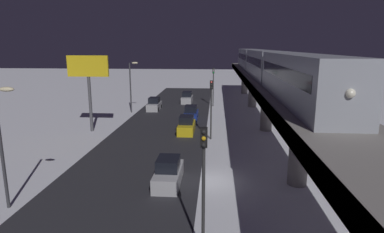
{
  "coord_description": "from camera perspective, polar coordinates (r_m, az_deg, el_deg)",
  "views": [
    {
      "loc": [
        -0.48,
        22.8,
        9.95
      ],
      "look_at": [
        2.42,
        -15.56,
        1.57
      ],
      "focal_mm": 30.34,
      "sensor_mm": 36.0,
      "label": 1
    }
  ],
  "objects": [
    {
      "name": "traffic_light_far",
      "position": [
        54.53,
        3.77,
        6.21
      ],
      "size": [
        0.32,
        0.44,
        6.4
      ],
      "color": "#2D2D2D",
      "rests_on": "ground_plane"
    },
    {
      "name": "sedan_silver",
      "position": [
        51.95,
        -6.65,
        2.05
      ],
      "size": [
        1.91,
        4.27,
        1.97
      ],
      "color": "#B2B2B7",
      "rests_on": "ground_plane"
    },
    {
      "name": "sedan_blue",
      "position": [
        44.48,
        -0.18,
        0.42
      ],
      "size": [
        1.8,
        4.56,
        1.97
      ],
      "rotation": [
        0.0,
        0.0,
        3.14
      ],
      "color": "navy",
      "rests_on": "ground_plane"
    },
    {
      "name": "commercial_billboard",
      "position": [
        39.46,
        -17.77,
        7.18
      ],
      "size": [
        4.8,
        0.36,
        8.9
      ],
      "color": "#4C4C51",
      "rests_on": "ground_plane"
    },
    {
      "name": "traffic_light_mid",
      "position": [
        34.57,
        3.4,
        2.69
      ],
      "size": [
        0.32,
        0.44,
        6.4
      ],
      "color": "#2D2D2D",
      "rests_on": "ground_plane"
    },
    {
      "name": "traffic_light_near",
      "position": [
        15.09,
        2.04,
        -10.12
      ],
      "size": [
        0.32,
        0.44,
        6.4
      ],
      "color": "#2D2D2D",
      "rests_on": "ground_plane"
    },
    {
      "name": "street_lamp_far",
      "position": [
        49.72,
        -10.56,
        6.16
      ],
      "size": [
        1.35,
        0.44,
        7.65
      ],
      "color": "#38383D",
      "rests_on": "ground_plane"
    },
    {
      "name": "sedan_silver_2",
      "position": [
        24.26,
        -4.17,
        -9.9
      ],
      "size": [
        1.8,
        4.43,
        1.97
      ],
      "rotation": [
        0.0,
        0.0,
        3.14
      ],
      "color": "#B2B2B7",
      "rests_on": "ground_plane"
    },
    {
      "name": "avenue_asphalt",
      "position": [
        25.74,
        -11.14,
        -10.68
      ],
      "size": [
        11.0,
        109.43,
        0.01
      ],
      "primitive_type": "cube",
      "color": "#28282D",
      "rests_on": "ground_plane"
    },
    {
      "name": "elevated_railway",
      "position": [
        24.03,
        18.5,
        0.24
      ],
      "size": [
        5.0,
        109.43,
        6.0
      ],
      "color": "gray",
      "rests_on": "ground_plane"
    },
    {
      "name": "ground_plane",
      "position": [
        24.88,
        2.91,
        -11.3
      ],
      "size": [
        240.0,
        240.0,
        0.0
      ],
      "primitive_type": "plane",
      "color": "white"
    },
    {
      "name": "sedan_yellow",
      "position": [
        38.05,
        -0.97,
        -1.63
      ],
      "size": [
        1.8,
        4.49,
        1.97
      ],
      "rotation": [
        0.0,
        0.0,
        3.14
      ],
      "color": "gold",
      "rests_on": "ground_plane"
    },
    {
      "name": "sedan_silver_3",
      "position": [
        58.29,
        -0.87,
        3.26
      ],
      "size": [
        1.8,
        4.6,
        1.97
      ],
      "rotation": [
        0.0,
        0.0,
        3.14
      ],
      "color": "#B2B2B7",
      "rests_on": "ground_plane"
    },
    {
      "name": "street_lamp_near",
      "position": [
        22.46,
        -30.3,
        -2.64
      ],
      "size": [
        1.35,
        0.44,
        7.65
      ],
      "color": "#38383D",
      "rests_on": "ground_plane"
    },
    {
      "name": "subway_train",
      "position": [
        43.05,
        12.51,
        9.11
      ],
      "size": [
        2.94,
        55.47,
        3.4
      ],
      "color": "#999EA8",
      "rests_on": "elevated_railway"
    }
  ]
}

